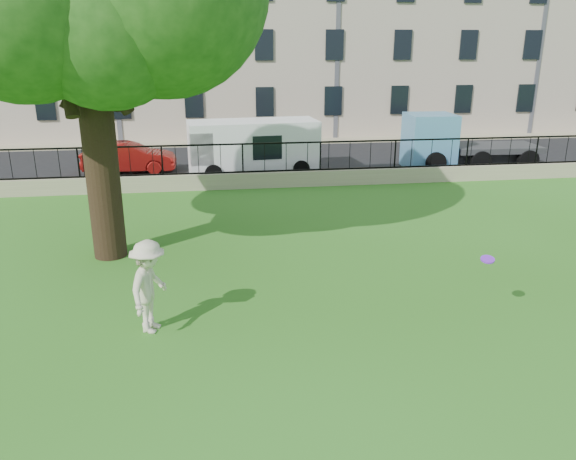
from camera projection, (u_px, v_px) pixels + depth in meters
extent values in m
plane|color=#2E6919|center=(287.00, 346.00, 10.37)|extent=(120.00, 120.00, 0.00)
cube|color=gray|center=(243.00, 180.00, 21.54)|extent=(50.00, 0.40, 0.60)
cube|color=black|center=(243.00, 172.00, 21.43)|extent=(50.00, 0.05, 0.06)
cube|color=black|center=(242.00, 144.00, 21.09)|extent=(50.00, 0.05, 0.06)
cube|color=black|center=(237.00, 163.00, 26.04)|extent=(60.00, 9.00, 0.01)
cube|color=gray|center=(231.00, 143.00, 30.90)|extent=(60.00, 1.40, 0.12)
cube|color=#BDAC96|center=(224.00, 22.00, 34.21)|extent=(56.00, 10.00, 13.00)
cylinder|color=black|center=(102.00, 170.00, 14.05)|extent=(0.84, 0.84, 4.57)
imported|color=beige|center=(150.00, 287.00, 10.66)|extent=(1.04, 1.35, 1.84)
cylinder|color=#7C27DD|center=(488.00, 259.00, 10.88)|extent=(0.34, 0.34, 0.12)
imported|color=#A31714|center=(129.00, 158.00, 23.99)|extent=(3.94, 1.49, 1.28)
cube|color=white|center=(253.00, 148.00, 23.61)|extent=(5.51, 2.55, 2.25)
cube|color=#5597C9|center=(469.00, 141.00, 24.87)|extent=(5.75, 2.21, 2.38)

